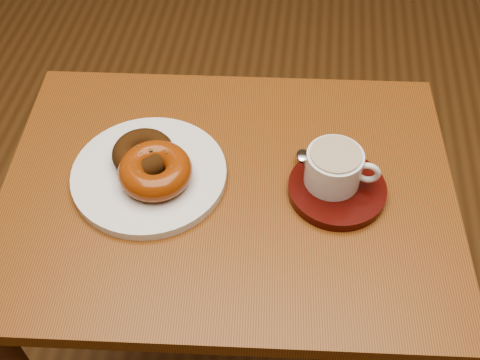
# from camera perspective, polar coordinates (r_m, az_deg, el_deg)

# --- Properties ---
(ground) EXTENTS (6.00, 6.00, 0.00)m
(ground) POSITION_cam_1_polar(r_m,az_deg,el_deg) (1.64, 6.61, -14.11)
(ground) COLOR brown
(ground) RESTS_ON ground
(cafe_table) EXTENTS (0.79, 0.61, 0.70)m
(cafe_table) POSITION_cam_1_polar(r_m,az_deg,el_deg) (1.08, -1.06, -4.44)
(cafe_table) COLOR brown
(cafe_table) RESTS_ON ground
(donut_plate) EXTENTS (0.32, 0.32, 0.02)m
(donut_plate) POSITION_cam_1_polar(r_m,az_deg,el_deg) (1.01, -8.60, 0.53)
(donut_plate) COLOR silver
(donut_plate) RESTS_ON cafe_table
(donut_cinnamon) EXTENTS (0.14, 0.14, 0.04)m
(donut_cinnamon) POSITION_cam_1_polar(r_m,az_deg,el_deg) (1.01, -9.16, 2.52)
(donut_cinnamon) COLOR #341C0A
(donut_cinnamon) RESTS_ON donut_plate
(donut_caramel) EXTENTS (0.16, 0.16, 0.04)m
(donut_caramel) POSITION_cam_1_polar(r_m,az_deg,el_deg) (0.97, -8.05, 0.89)
(donut_caramel) COLOR #80350D
(donut_caramel) RESTS_ON donut_plate
(saucer) EXTENTS (0.19, 0.19, 0.02)m
(saucer) POSITION_cam_1_polar(r_m,az_deg,el_deg) (0.99, 9.17, -0.88)
(saucer) COLOR #360A07
(saucer) RESTS_ON cafe_table
(coffee_cup) EXTENTS (0.12, 0.09, 0.06)m
(coffee_cup) POSITION_cam_1_polar(r_m,az_deg,el_deg) (0.97, 8.97, 1.19)
(coffee_cup) COLOR silver
(coffee_cup) RESTS_ON saucer
(teaspoon) EXTENTS (0.04, 0.09, 0.01)m
(teaspoon) POSITION_cam_1_polar(r_m,az_deg,el_deg) (1.01, 6.08, 1.98)
(teaspoon) COLOR silver
(teaspoon) RESTS_ON saucer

